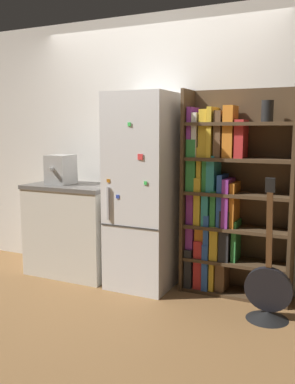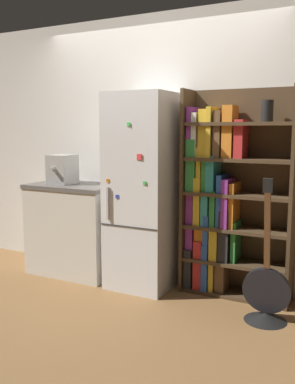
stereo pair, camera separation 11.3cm
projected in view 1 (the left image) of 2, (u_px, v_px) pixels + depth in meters
name	position (u px, v px, depth m)	size (l,w,h in m)	color
ground_plane	(136.00, 290.00, 4.03)	(16.00, 16.00, 0.00)	olive
wall_back	(157.00, 149.00, 4.26)	(8.00, 0.05, 2.60)	silver
refrigerator	(143.00, 192.00, 4.03)	(0.58, 0.61, 1.83)	silver
bookshelf	(224.00, 201.00, 3.87)	(0.98, 0.32, 1.85)	#4C3823
kitchen_counter	(74.00, 229.00, 4.45)	(0.92, 0.59, 0.94)	beige
espresso_machine	(61.00, 169.00, 4.40)	(0.23, 0.32, 0.30)	#A5A39E
guitar	(268.00, 299.00, 3.38)	(0.37, 0.34, 1.15)	black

